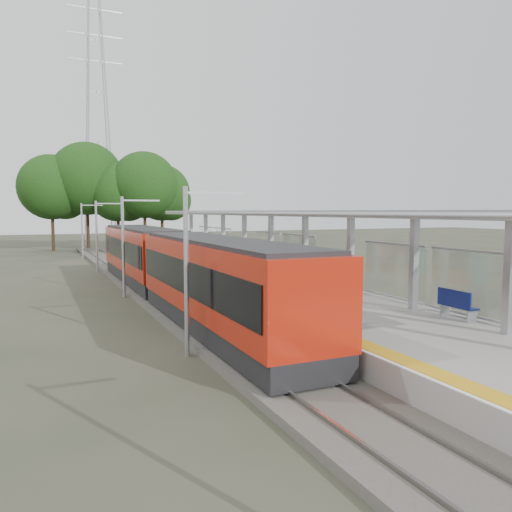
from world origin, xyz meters
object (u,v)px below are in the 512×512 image
(bench_near, at_px, (456,304))
(bench_mid, at_px, (275,262))
(info_pillar_far, at_px, (233,253))
(info_pillar_near, at_px, (324,277))
(litter_bin, at_px, (283,271))
(train, at_px, (172,264))
(bench_far, at_px, (235,255))

(bench_near, distance_m, bench_mid, 14.31)
(info_pillar_far, bearing_deg, info_pillar_near, -85.90)
(info_pillar_far, height_order, litter_bin, info_pillar_far)
(litter_bin, bearing_deg, info_pillar_far, 87.39)
(bench_near, bearing_deg, train, 121.83)
(litter_bin, bearing_deg, train, 173.11)
(train, bearing_deg, info_pillar_far, 50.42)
(bench_near, relative_size, info_pillar_near, 0.80)
(info_pillar_far, bearing_deg, bench_mid, -71.95)
(bench_near, relative_size, info_pillar_far, 0.85)
(bench_near, bearing_deg, info_pillar_near, 106.67)
(info_pillar_far, bearing_deg, bench_far, 72.91)
(bench_far, bearing_deg, info_pillar_near, -110.16)
(train, xyz_separation_m, info_pillar_near, (5.16, -5.81, -0.25))
(bench_mid, relative_size, info_pillar_near, 0.92)
(train, distance_m, bench_far, 11.30)
(bench_mid, xyz_separation_m, info_pillar_near, (-1.84, -8.46, 0.21))
(info_pillar_near, distance_m, litter_bin, 5.15)
(info_pillar_far, distance_m, litter_bin, 8.21)
(bench_near, distance_m, bench_far, 20.58)
(info_pillar_near, relative_size, litter_bin, 1.86)
(train, distance_m, info_pillar_far, 9.73)
(train, relative_size, litter_bin, 27.79)
(bench_far, xyz_separation_m, litter_bin, (-1.07, -9.64, -0.01))
(train, bearing_deg, litter_bin, -6.89)
(train, distance_m, info_pillar_near, 7.77)
(bench_mid, height_order, info_pillar_far, info_pillar_far)
(bench_near, bearing_deg, info_pillar_far, 93.42)
(train, height_order, bench_far, train)
(info_pillar_far, bearing_deg, bench_near, -79.95)
(train, xyz_separation_m, litter_bin, (5.82, -0.70, -0.56))
(info_pillar_near, bearing_deg, info_pillar_far, 69.79)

